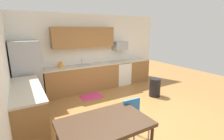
{
  "coord_description": "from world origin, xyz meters",
  "views": [
    {
      "loc": [
        -2.35,
        -3.04,
        2.17
      ],
      "look_at": [
        0.0,
        1.0,
        1.0
      ],
      "focal_mm": 26.14,
      "sensor_mm": 36.0,
      "label": 1
    }
  ],
  "objects_px": {
    "oven_range": "(121,73)",
    "kettle": "(60,65)",
    "chair_near_table": "(134,118)",
    "trash_bin": "(155,87)",
    "dining_table": "(104,125)",
    "microwave": "(120,46)",
    "refrigerator": "(27,73)"
  },
  "relations": [
    {
      "from": "oven_range",
      "to": "kettle",
      "type": "xyz_separation_m",
      "value": [
        -2.37,
        0.05,
        0.56
      ]
    },
    {
      "from": "oven_range",
      "to": "chair_near_table",
      "type": "distance_m",
      "value": 3.57
    },
    {
      "from": "trash_bin",
      "to": "dining_table",
      "type": "bearing_deg",
      "value": -148.61
    },
    {
      "from": "microwave",
      "to": "trash_bin",
      "type": "height_order",
      "value": "microwave"
    },
    {
      "from": "microwave",
      "to": "kettle",
      "type": "distance_m",
      "value": 2.42
    },
    {
      "from": "refrigerator",
      "to": "microwave",
      "type": "distance_m",
      "value": 3.43
    },
    {
      "from": "chair_near_table",
      "to": "kettle",
      "type": "relative_size",
      "value": 4.25
    },
    {
      "from": "dining_table",
      "to": "kettle",
      "type": "height_order",
      "value": "kettle"
    },
    {
      "from": "oven_range",
      "to": "chair_near_table",
      "type": "height_order",
      "value": "oven_range"
    },
    {
      "from": "oven_range",
      "to": "kettle",
      "type": "bearing_deg",
      "value": 178.79
    },
    {
      "from": "chair_near_table",
      "to": "trash_bin",
      "type": "height_order",
      "value": "chair_near_table"
    },
    {
      "from": "oven_range",
      "to": "trash_bin",
      "type": "bearing_deg",
      "value": -81.18
    },
    {
      "from": "kettle",
      "to": "refrigerator",
      "type": "bearing_deg",
      "value": -172.57
    },
    {
      "from": "chair_near_table",
      "to": "trash_bin",
      "type": "bearing_deg",
      "value": 36.27
    },
    {
      "from": "dining_table",
      "to": "chair_near_table",
      "type": "bearing_deg",
      "value": 16.02
    },
    {
      "from": "oven_range",
      "to": "microwave",
      "type": "relative_size",
      "value": 1.69
    },
    {
      "from": "dining_table",
      "to": "microwave",
      "type": "bearing_deg",
      "value": 53.9
    },
    {
      "from": "microwave",
      "to": "refrigerator",
      "type": "bearing_deg",
      "value": -176.94
    },
    {
      "from": "refrigerator",
      "to": "oven_range",
      "type": "relative_size",
      "value": 2.04
    },
    {
      "from": "refrigerator",
      "to": "microwave",
      "type": "xyz_separation_m",
      "value": [
        3.36,
        0.18,
        0.62
      ]
    },
    {
      "from": "dining_table",
      "to": "trash_bin",
      "type": "xyz_separation_m",
      "value": [
        2.76,
        1.68,
        -0.41
      ]
    },
    {
      "from": "microwave",
      "to": "chair_near_table",
      "type": "distance_m",
      "value": 3.8
    },
    {
      "from": "microwave",
      "to": "kettle",
      "type": "xyz_separation_m",
      "value": [
        -2.37,
        -0.05,
        -0.52
      ]
    },
    {
      "from": "chair_near_table",
      "to": "microwave",
      "type": "bearing_deg",
      "value": 61.58
    },
    {
      "from": "oven_range",
      "to": "dining_table",
      "type": "height_order",
      "value": "oven_range"
    },
    {
      "from": "dining_table",
      "to": "kettle",
      "type": "bearing_deg",
      "value": 87.68
    },
    {
      "from": "refrigerator",
      "to": "microwave",
      "type": "height_order",
      "value": "refrigerator"
    },
    {
      "from": "microwave",
      "to": "kettle",
      "type": "height_order",
      "value": "microwave"
    },
    {
      "from": "trash_bin",
      "to": "kettle",
      "type": "bearing_deg",
      "value": 147.05
    },
    {
      "from": "chair_near_table",
      "to": "refrigerator",
      "type": "bearing_deg",
      "value": 118.16
    },
    {
      "from": "dining_table",
      "to": "refrigerator",
      "type": "bearing_deg",
      "value": 104.8
    },
    {
      "from": "microwave",
      "to": "trash_bin",
      "type": "relative_size",
      "value": 0.9
    }
  ]
}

